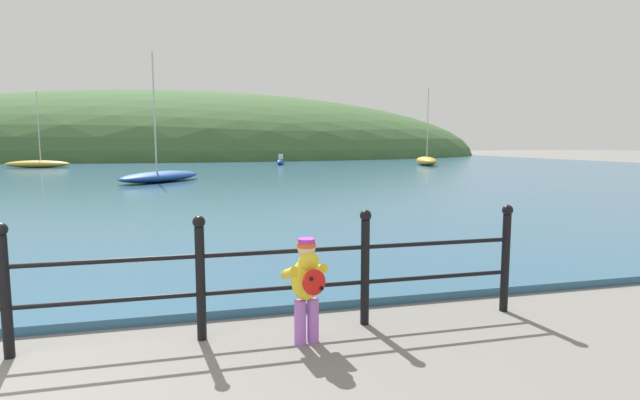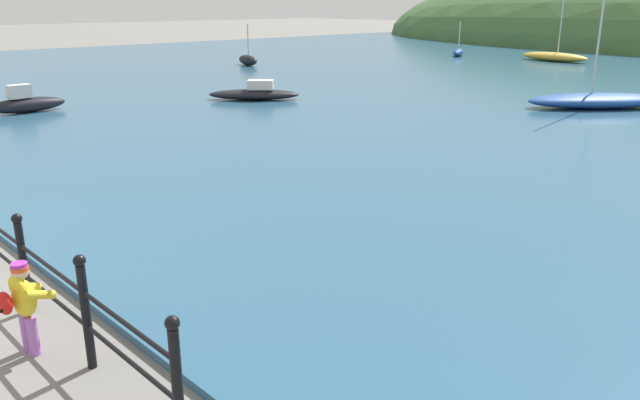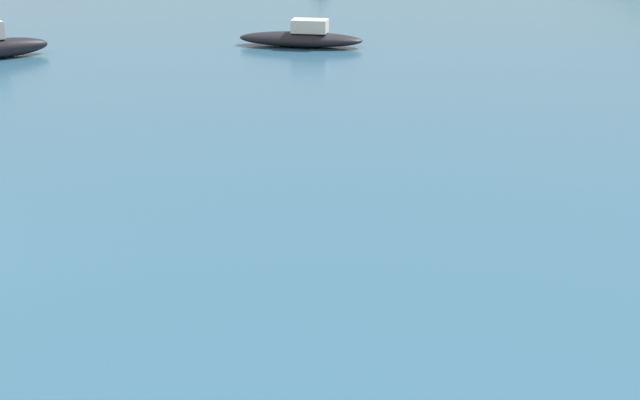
{
  "view_description": "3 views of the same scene",
  "coord_description": "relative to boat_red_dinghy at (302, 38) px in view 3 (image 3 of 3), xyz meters",
  "views": [
    {
      "loc": [
        2.19,
        -3.26,
        1.89
      ],
      "look_at": [
        4.67,
        6.43,
        0.73
      ],
      "focal_mm": 28.0,
      "sensor_mm": 36.0,
      "label": 1
    },
    {
      "loc": [
        9.37,
        -0.61,
        3.47
      ],
      "look_at": [
        4.2,
        4.34,
        1.19
      ],
      "focal_mm": 35.0,
      "sensor_mm": 36.0,
      "label": 2
    },
    {
      "loc": [
        10.79,
        0.67,
        4.4
      ],
      "look_at": [
        3.49,
        5.66,
        1.13
      ],
      "focal_mm": 50.0,
      "sensor_mm": 36.0,
      "label": 3
    }
  ],
  "objects": [
    {
      "name": "boat_red_dinghy",
      "position": [
        0.0,
        0.0,
        0.0
      ],
      "size": [
        2.98,
        3.02,
        0.7
      ],
      "color": "black",
      "rests_on": "water"
    }
  ]
}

